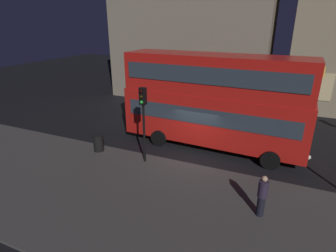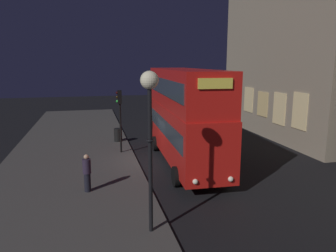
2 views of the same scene
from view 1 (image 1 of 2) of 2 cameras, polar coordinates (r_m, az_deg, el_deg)
The scene contains 6 objects.
ground_plane at distance 15.46m, azimuth 5.04°, elevation -6.52°, with size 80.00×80.00×0.00m, color black.
sidewalk_slab at distance 11.66m, azimuth -2.89°, elevation -16.35°, with size 44.00×7.77×0.12m, color #423F3D.
double_decker_bus at distance 15.81m, azimuth 9.51°, elevation 5.85°, with size 10.76×3.14×5.50m.
traffic_light_near_kerb at distance 13.64m, azimuth -5.25°, elevation 3.38°, with size 0.33×0.37×4.03m.
pedestrian at distance 11.14m, azimuth 19.19°, elevation -13.67°, with size 0.37×0.37×1.74m.
litter_bin at distance 16.18m, azimuth -14.42°, elevation -3.48°, with size 0.59×0.59×0.96m, color black.
Camera 1 is at (4.21, -13.06, 7.14)m, focal length 28.97 mm.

